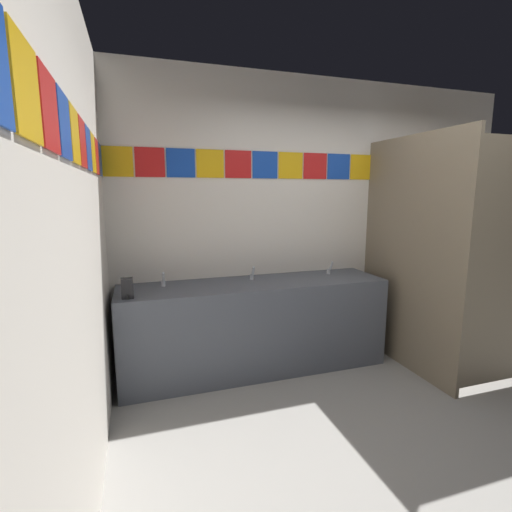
# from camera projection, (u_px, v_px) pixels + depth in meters

# --- Properties ---
(ground_plane) EXTENTS (9.39, 9.39, 0.00)m
(ground_plane) POSITION_uv_depth(u_px,v_px,m) (435.00, 437.00, 2.56)
(ground_plane) COLOR gray
(wall_back) EXTENTS (4.27, 0.09, 2.77)m
(wall_back) POSITION_uv_depth(u_px,v_px,m) (323.00, 218.00, 3.92)
(wall_back) COLOR silver
(wall_back) RESTS_ON ground_plane
(wall_side) EXTENTS (0.09, 3.32, 2.77)m
(wall_side) POSITION_uv_depth(u_px,v_px,m) (69.00, 252.00, 1.67)
(wall_side) COLOR silver
(wall_side) RESTS_ON ground_plane
(vanity_counter) EXTENTS (2.44, 0.61, 0.84)m
(vanity_counter) POSITION_uv_depth(u_px,v_px,m) (255.00, 325.00, 3.50)
(vanity_counter) COLOR #4C515B
(vanity_counter) RESTS_ON ground_plane
(faucet_left) EXTENTS (0.04, 0.10, 0.14)m
(faucet_left) POSITION_uv_depth(u_px,v_px,m) (163.00, 281.00, 3.26)
(faucet_left) COLOR silver
(faucet_left) RESTS_ON vanity_counter
(faucet_center) EXTENTS (0.04, 0.10, 0.14)m
(faucet_center) POSITION_uv_depth(u_px,v_px,m) (252.00, 275.00, 3.51)
(faucet_center) COLOR silver
(faucet_center) RESTS_ON vanity_counter
(faucet_right) EXTENTS (0.04, 0.10, 0.14)m
(faucet_right) POSITION_uv_depth(u_px,v_px,m) (330.00, 269.00, 3.75)
(faucet_right) COLOR silver
(faucet_right) RESTS_ON vanity_counter
(soap_dispenser) EXTENTS (0.09, 0.09, 0.16)m
(soap_dispenser) POSITION_uv_depth(u_px,v_px,m) (127.00, 288.00, 2.91)
(soap_dispenser) COLOR black
(soap_dispenser) RESTS_ON vanity_counter
(stall_divider) EXTENTS (0.92, 1.33, 2.16)m
(stall_divider) POSITION_uv_depth(u_px,v_px,m) (445.00, 258.00, 3.29)
(stall_divider) COLOR #726651
(stall_divider) RESTS_ON ground_plane
(toilet) EXTENTS (0.39, 0.49, 0.74)m
(toilet) POSITION_uv_depth(u_px,v_px,m) (436.00, 320.00, 4.01)
(toilet) COLOR white
(toilet) RESTS_ON ground_plane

